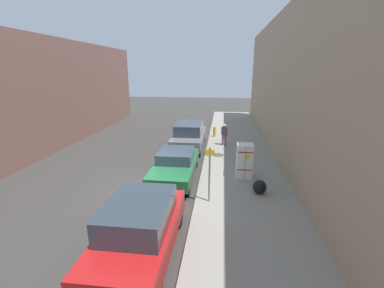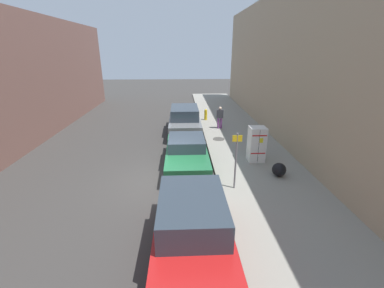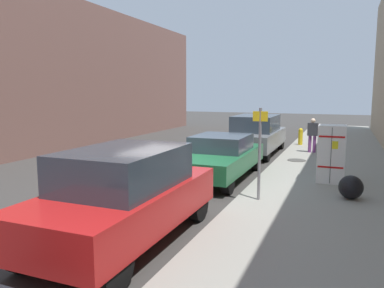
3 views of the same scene
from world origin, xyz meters
name	(u,v)px [view 2 (image 2 of 3)]	position (x,y,z in m)	size (l,w,h in m)	color
ground_plane	(163,181)	(0.00, 0.00, 0.00)	(80.00, 80.00, 0.00)	#383533
sidewalk_slab	(265,177)	(-4.38, 0.00, 0.07)	(4.21, 44.00, 0.13)	gray
building_facade_near	(355,77)	(-7.47, 0.00, 4.27)	(1.97, 39.60, 8.54)	tan
discarded_refrigerator	(257,144)	(-4.41, -1.65, 0.98)	(0.77, 0.72, 1.69)	white
manhole_cover	(219,139)	(-3.08, -4.89, 0.14)	(0.70, 0.70, 0.02)	#47443F
street_sign_post	(236,158)	(-2.84, 0.98, 1.41)	(0.36, 0.07, 2.26)	slate
fire_hydrant	(206,114)	(-2.72, -9.47, 0.56)	(0.22, 0.22, 0.84)	gold
trash_bag	(279,170)	(-4.95, 0.05, 0.43)	(0.59, 0.59, 0.59)	black
pedestrian_walking_far	(220,116)	(-3.46, -7.16, 0.98)	(0.43, 0.22, 1.50)	#7A3D7F
parked_suv_gray	(185,120)	(-1.04, -6.71, 0.89)	(1.98, 4.83, 1.73)	slate
parked_sedan_green	(187,152)	(-1.04, -1.46, 0.72)	(1.90, 4.62, 1.38)	#1E6038
parked_suv_red	(192,225)	(-1.04, 4.20, 0.91)	(1.92, 4.42, 1.76)	red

